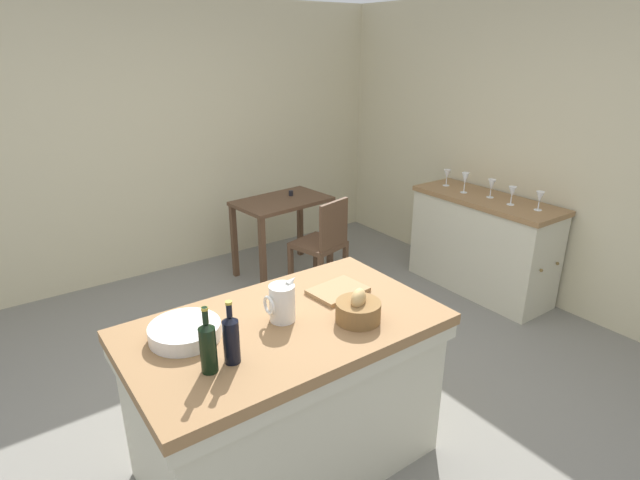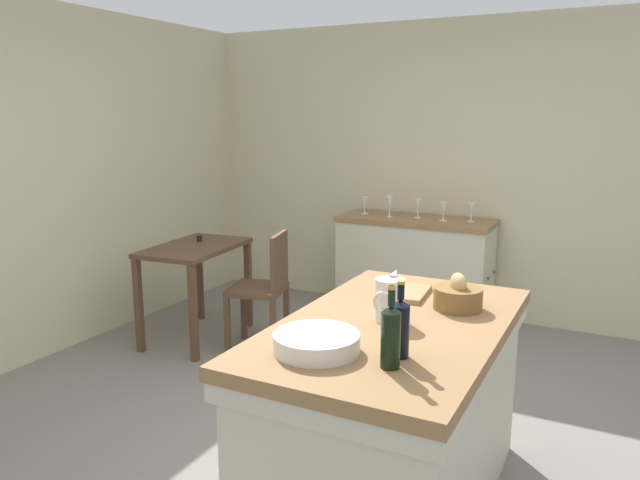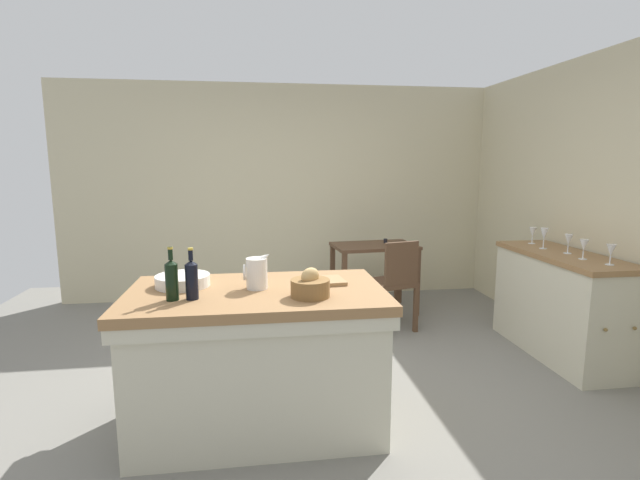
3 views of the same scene
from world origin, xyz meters
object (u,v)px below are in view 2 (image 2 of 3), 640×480
Objects in this scene: side_cabinet at (414,268)px; bread_basket at (458,296)px; wine_glass_right at (390,202)px; wine_glass_far_right at (365,202)px; island_table at (392,408)px; wooden_chair at (264,286)px; wine_bottle_amber at (391,335)px; wash_bowl at (316,342)px; wine_glass_middle at (418,205)px; wine_bottle_dark at (400,326)px; cutting_board at (404,292)px; pitcher at (390,299)px; wine_glass_far_left at (471,209)px; wine_glass_left at (444,208)px; writing_desk at (195,261)px.

side_cabinet is 2.55m from bread_basket.
wine_glass_right is at bearing 102.51° from side_cabinet.
wine_glass_far_right is at bearing 78.19° from wine_glass_right.
island_table is 2.81m from wine_glass_right.
wooden_chair is 3.01× the size of wine_bottle_amber.
wash_bowl is 3.15m from wine_glass_middle.
wine_glass_right is (3.02, 0.86, 0.10)m from wash_bowl.
wine_glass_middle reaches higher than bread_basket.
wine_bottle_dark is 1.58× the size of wine_glass_right.
pitcher is at bearing -169.70° from cutting_board.
wine_bottle_amber reaches higher than wine_glass_middle.
wine_bottle_dark is 3.04m from wine_glass_far_left.
wash_bowl is 0.87m from cutting_board.
wine_glass_left is at bearing -94.87° from side_cabinet.
island_table is 0.60m from cutting_board.
pitcher is 1.03× the size of bread_basket.
cutting_board is at bearing -113.44° from writing_desk.
wine_bottle_dark is 3.03m from wine_glass_left.
cutting_board is at bearing -157.19° from wine_glass_right.
wine_glass_right is at bearing -42.84° from writing_desk.
bread_basket reaches higher than writing_desk.
wine_bottle_dark reaches higher than wooden_chair.
wine_glass_far_left is at bearing -76.13° from wine_glass_left.
cutting_board is 1.02× the size of wine_bottle_dark.
side_cabinet is at bearing -77.49° from wine_glass_right.
wine_bottle_amber is (-1.83, -1.71, 0.51)m from wooden_chair.
island_table is at bearing -121.11° from writing_desk.
wine_glass_far_right is at bearing 25.47° from wine_bottle_dark.
wine_bottle_dark is (-2.97, -0.93, 0.56)m from side_cabinet.
wine_glass_left is (2.59, 0.50, 0.02)m from pitcher.
wooden_chair is 2.33m from wash_bowl.
pitcher is at bearing -169.05° from wine_glass_left.
wine_glass_right is at bearing 105.94° from wine_glass_middle.
pitcher is 0.77× the size of cutting_board.
wine_glass_middle is (3.09, 0.62, 0.09)m from wash_bowl.
wine_bottle_amber is at bearing -177.67° from wine_bottle_dark.
wine_glass_far_right is at bearing 91.60° from wine_glass_middle.
bread_basket is 2.56m from wine_glass_right.
wine_glass_far_right is (1.31, -0.90, 0.37)m from writing_desk.
wine_glass_far_right reaches higher than writing_desk.
wash_bowl is 0.32m from wine_bottle_amber.
wine_glass_middle is (2.63, 0.77, 0.53)m from island_table.
cutting_board is at bearing 71.17° from bread_basket.
pitcher reaches higher than wash_bowl.
wine_glass_left is (3.05, 0.38, 0.08)m from wash_bowl.
writing_desk is 5.99× the size of wine_glass_far_left.
wine_glass_right is (2.92, 1.16, 0.02)m from wine_bottle_dark.
wine_bottle_amber is 3.14m from wine_glass_left.
bread_basket is at bearing -157.42° from wine_glass_middle.
pitcher is at bearing 26.28° from wine_bottle_dark.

